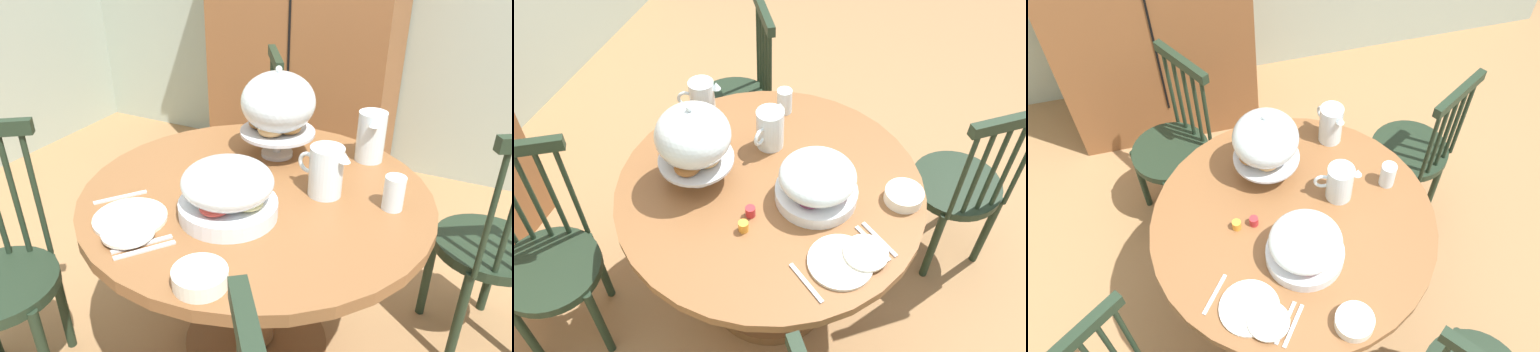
# 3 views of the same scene
# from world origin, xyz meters

# --- Properties ---
(ground_plane) EXTENTS (10.00, 10.00, 0.00)m
(ground_plane) POSITION_xyz_m (0.00, 0.00, 0.00)
(ground_plane) COLOR #997047
(dining_table) EXTENTS (1.15, 1.15, 0.74)m
(dining_table) POSITION_xyz_m (-0.09, -0.05, 0.52)
(dining_table) COLOR brown
(dining_table) RESTS_ON ground_plane
(windsor_chair_near_window) EXTENTS (0.46, 0.46, 0.97)m
(windsor_chair_near_window) POSITION_xyz_m (0.68, 0.38, 0.45)
(windsor_chair_near_window) COLOR #1E2D1E
(windsor_chair_near_window) RESTS_ON ground_plane
(windsor_chair_by_cabinet) EXTENTS (0.45, 0.46, 0.97)m
(windsor_chair_by_cabinet) POSITION_xyz_m (-0.51, 0.72, 0.45)
(windsor_chair_by_cabinet) COLOR #1E2D1E
(windsor_chair_by_cabinet) RESTS_ON ground_plane
(pastry_stand_with_dome) EXTENTS (0.28, 0.28, 0.34)m
(pastry_stand_with_dome) POSITION_xyz_m (-0.13, 0.22, 0.94)
(pastry_stand_with_dome) COLOR silver
(pastry_stand_with_dome) RESTS_ON dining_table
(fruit_platter_covered) EXTENTS (0.30, 0.30, 0.18)m
(fruit_platter_covered) POSITION_xyz_m (-0.09, -0.23, 0.83)
(fruit_platter_covered) COLOR silver
(fruit_platter_covered) RESTS_ON dining_table
(orange_juice_pitcher) EXTENTS (0.10, 0.18, 0.19)m
(orange_juice_pitcher) POSITION_xyz_m (0.19, 0.34, 0.83)
(orange_juice_pitcher) COLOR silver
(orange_juice_pitcher) RESTS_ON dining_table
(milk_pitcher) EXTENTS (0.19, 0.11, 0.17)m
(milk_pitcher) POSITION_xyz_m (0.13, 0.02, 0.82)
(milk_pitcher) COLOR silver
(milk_pitcher) RESTS_ON dining_table
(china_plate_large) EXTENTS (0.22, 0.22, 0.01)m
(china_plate_large) POSITION_xyz_m (-0.34, -0.38, 0.75)
(china_plate_large) COLOR white
(china_plate_large) RESTS_ON dining_table
(china_plate_small) EXTENTS (0.15, 0.15, 0.01)m
(china_plate_small) POSITION_xyz_m (-0.29, -0.45, 0.76)
(china_plate_small) COLOR white
(china_plate_small) RESTS_ON china_plate_large
(cereal_bowl) EXTENTS (0.14, 0.14, 0.04)m
(cereal_bowl) POSITION_xyz_m (-0.00, -0.53, 0.76)
(cereal_bowl) COLOR white
(cereal_bowl) RESTS_ON dining_table
(drinking_glass) EXTENTS (0.06, 0.06, 0.11)m
(drinking_glass) POSITION_xyz_m (0.34, 0.03, 0.80)
(drinking_glass) COLOR silver
(drinking_glass) RESTS_ON dining_table
(jam_jar_strawberry) EXTENTS (0.04, 0.04, 0.04)m
(jam_jar_strawberry) POSITION_xyz_m (-0.24, -0.03, 0.76)
(jam_jar_strawberry) COLOR #B7282D
(jam_jar_strawberry) RESTS_ON dining_table
(jam_jar_apricot) EXTENTS (0.04, 0.04, 0.04)m
(jam_jar_apricot) POSITION_xyz_m (-0.31, -0.03, 0.76)
(jam_jar_apricot) COLOR orange
(jam_jar_apricot) RESTS_ON dining_table
(table_knife) EXTENTS (0.12, 0.14, 0.01)m
(table_knife) POSITION_xyz_m (-0.23, -0.47, 0.74)
(table_knife) COLOR silver
(table_knife) RESTS_ON dining_table
(dinner_fork) EXTENTS (0.12, 0.14, 0.01)m
(dinner_fork) POSITION_xyz_m (-0.21, -0.49, 0.74)
(dinner_fork) COLOR silver
(dinner_fork) RESTS_ON dining_table
(soup_spoon) EXTENTS (0.12, 0.14, 0.01)m
(soup_spoon) POSITION_xyz_m (-0.45, -0.30, 0.74)
(soup_spoon) COLOR silver
(soup_spoon) RESTS_ON dining_table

